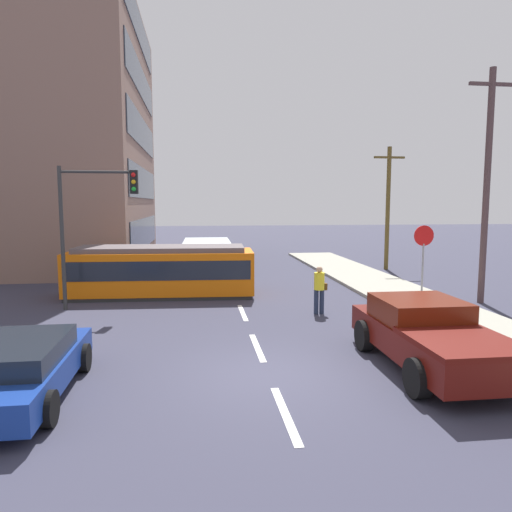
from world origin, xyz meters
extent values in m
plane|color=#353547|center=(0.00, 10.00, 0.00)|extent=(120.00, 120.00, 0.00)
cube|color=#9D9B8B|center=(6.80, 6.00, 0.07)|extent=(3.20, 36.00, 0.14)
cube|color=silver|center=(0.00, -2.00, 0.01)|extent=(0.16, 2.40, 0.01)
cube|color=silver|center=(0.00, 2.00, 0.01)|extent=(0.16, 2.40, 0.01)
cube|color=silver|center=(0.00, 6.00, 0.01)|extent=(0.16, 2.40, 0.01)
cube|color=silver|center=(0.00, 15.51, 0.01)|extent=(0.16, 2.40, 0.01)
cube|color=silver|center=(0.00, 21.51, 0.01)|extent=(0.16, 2.40, 0.01)
cube|color=#846457|center=(-13.25, 21.40, 8.00)|extent=(16.53, 16.34, 16.00)
cube|color=#2D3847|center=(-4.95, 21.40, 1.92)|extent=(0.06, 13.89, 1.92)
cube|color=#2D3847|center=(-4.95, 21.40, 5.12)|extent=(0.06, 13.89, 1.92)
cube|color=#2D3847|center=(-4.95, 21.40, 8.32)|extent=(0.06, 13.89, 1.92)
cube|color=#2D3847|center=(-4.95, 21.40, 11.52)|extent=(0.06, 13.89, 1.92)
cube|color=#2D3847|center=(-4.95, 21.40, 14.72)|extent=(0.06, 13.89, 1.92)
cube|color=orange|center=(-3.03, 9.51, 1.01)|extent=(7.64, 2.83, 1.72)
cube|color=#2D2D2D|center=(-3.03, 9.51, 0.07)|extent=(7.48, 2.70, 0.15)
cube|color=#594F51|center=(-3.03, 9.51, 1.97)|extent=(6.87, 2.42, 0.20)
cube|color=#1E232D|center=(-3.03, 9.51, 1.22)|extent=(7.34, 2.86, 0.76)
cube|color=#B5C0C3|center=(-1.03, 15.54, 1.05)|extent=(2.58, 5.14, 1.49)
cube|color=black|center=(-1.07, 13.04, 1.27)|extent=(2.25, 0.16, 0.89)
cube|color=black|center=(-1.03, 15.54, 1.31)|extent=(2.61, 4.37, 0.60)
cylinder|color=black|center=(-1.06, 13.91, 0.45)|extent=(2.56, 0.94, 0.90)
cylinder|color=black|center=(-1.01, 17.17, 0.45)|extent=(2.56, 0.94, 0.90)
cylinder|color=#232D45|center=(2.52, 5.53, 0.42)|extent=(0.16, 0.16, 0.85)
cylinder|color=#232D45|center=(2.72, 5.53, 0.42)|extent=(0.16, 0.16, 0.85)
cylinder|color=yellow|center=(2.62, 5.53, 1.15)|extent=(0.36, 0.36, 0.60)
sphere|color=tan|center=(2.62, 5.53, 1.56)|extent=(0.22, 0.22, 0.22)
cube|color=#5B3810|center=(2.84, 5.58, 0.95)|extent=(0.13, 0.21, 0.24)
cube|color=#55100B|center=(3.73, -0.10, 0.68)|extent=(2.02, 5.01, 0.65)
cube|color=#591708|center=(3.74, 0.45, 1.27)|extent=(1.91, 1.91, 0.55)
cube|color=#55100B|center=(3.73, -1.48, 1.06)|extent=(2.01, 2.26, 0.12)
cylinder|color=black|center=(2.74, 1.40, 0.40)|extent=(0.28, 0.80, 0.80)
cylinder|color=black|center=(4.74, 1.40, 0.40)|extent=(0.28, 0.80, 0.80)
cylinder|color=black|center=(2.73, -1.60, 0.40)|extent=(0.28, 0.80, 0.80)
cylinder|color=black|center=(4.73, -1.60, 0.40)|extent=(0.28, 0.80, 0.80)
cube|color=navy|center=(-5.01, -0.61, 0.52)|extent=(1.76, 4.51, 0.55)
cube|color=black|center=(-5.00, -0.76, 0.99)|extent=(1.60, 2.49, 0.40)
cylinder|color=black|center=(-5.88, 0.73, 0.32)|extent=(0.23, 0.64, 0.64)
cylinder|color=black|center=(-4.16, 0.75, 0.32)|extent=(0.23, 0.64, 0.64)
cylinder|color=black|center=(-4.13, -1.95, 0.32)|extent=(0.23, 0.64, 0.64)
cube|color=silver|center=(-5.25, 13.51, 0.52)|extent=(1.91, 4.20, 0.55)
cube|color=black|center=(-5.25, 13.36, 0.99)|extent=(1.73, 2.32, 0.40)
cylinder|color=black|center=(-6.19, 14.74, 0.32)|extent=(0.23, 0.64, 0.64)
cylinder|color=black|center=(-4.35, 14.77, 0.32)|extent=(0.23, 0.64, 0.64)
cylinder|color=black|center=(-6.15, 12.24, 0.32)|extent=(0.23, 0.64, 0.64)
cylinder|color=black|center=(-4.31, 12.27, 0.32)|extent=(0.23, 0.64, 0.64)
cylinder|color=gray|center=(6.79, 6.33, 1.24)|extent=(0.07, 0.07, 2.20)
cylinder|color=red|center=(6.79, 6.33, 2.64)|extent=(0.76, 0.04, 0.76)
cylinder|color=#333333|center=(-6.33, 7.33, 2.57)|extent=(0.14, 0.14, 5.14)
cylinder|color=#333333|center=(-5.05, 7.33, 4.94)|extent=(2.56, 0.10, 0.10)
cube|color=black|center=(-3.77, 7.33, 4.59)|extent=(0.28, 0.24, 0.84)
sphere|color=red|center=(-3.77, 7.20, 4.84)|extent=(0.16, 0.16, 0.16)
sphere|color=gold|center=(-3.77, 7.20, 4.59)|extent=(0.16, 0.16, 0.16)
sphere|color=green|center=(-3.77, 7.20, 4.34)|extent=(0.16, 0.16, 0.16)
cylinder|color=#4E393A|center=(9.30, 6.51, 4.40)|extent=(0.24, 0.24, 8.79)
cube|color=#4E393A|center=(9.30, 6.51, 8.19)|extent=(1.80, 0.12, 0.12)
cylinder|color=brown|center=(9.35, 15.77, 3.51)|extent=(0.24, 0.24, 7.02)
cube|color=brown|center=(9.35, 15.77, 6.42)|extent=(1.80, 0.12, 0.12)
camera|label=1|loc=(-1.56, -10.01, 3.84)|focal=32.77mm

